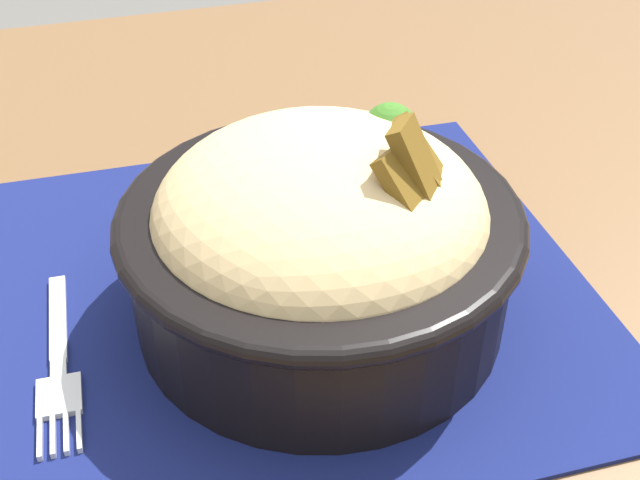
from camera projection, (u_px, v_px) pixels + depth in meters
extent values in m
cube|color=brown|center=(215.00, 298.00, 0.49)|extent=(1.17, 0.86, 0.03)
cylinder|color=brown|center=(567.00, 262.00, 1.12)|extent=(0.04, 0.04, 0.72)
cube|color=#11194C|center=(252.00, 296.00, 0.47)|extent=(0.39, 0.33, 0.00)
cylinder|color=black|center=(320.00, 262.00, 0.44)|extent=(0.20, 0.20, 0.07)
torus|color=black|center=(320.00, 217.00, 0.42)|extent=(0.21, 0.21, 0.01)
ellipsoid|color=tan|center=(320.00, 215.00, 0.42)|extent=(0.24, 0.24, 0.09)
sphere|color=#32631E|center=(390.00, 131.00, 0.44)|extent=(0.03, 0.03, 0.03)
cylinder|color=orange|center=(292.00, 153.00, 0.43)|extent=(0.02, 0.03, 0.01)
cube|color=brown|center=(413.00, 198.00, 0.37)|extent=(0.04, 0.04, 0.04)
cube|color=brown|center=(424.00, 179.00, 0.38)|extent=(0.04, 0.04, 0.06)
cube|color=brown|center=(428.00, 169.00, 0.39)|extent=(0.04, 0.04, 0.05)
cube|color=#B9B9B9|center=(58.00, 318.00, 0.45)|extent=(0.01, 0.07, 0.00)
cube|color=#B9B9B9|center=(59.00, 370.00, 0.42)|extent=(0.01, 0.01, 0.00)
cube|color=#B9B9B9|center=(59.00, 396.00, 0.40)|extent=(0.02, 0.03, 0.00)
cube|color=#B9B9B9|center=(40.00, 439.00, 0.38)|extent=(0.00, 0.02, 0.00)
cube|color=#B9B9B9|center=(53.00, 436.00, 0.38)|extent=(0.00, 0.02, 0.00)
cube|color=#B9B9B9|center=(66.00, 434.00, 0.39)|extent=(0.00, 0.02, 0.00)
cube|color=#B9B9B9|center=(79.00, 431.00, 0.39)|extent=(0.00, 0.02, 0.00)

